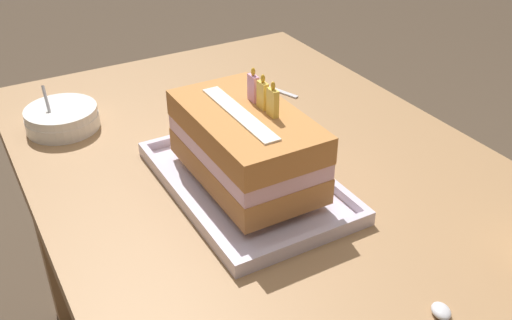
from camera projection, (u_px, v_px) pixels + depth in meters
name	position (u px, v px, depth m)	size (l,w,h in m)	color
dining_table	(265.00, 207.00, 1.08)	(1.13, 0.78, 0.68)	#9E754C
foil_tray	(246.00, 183.00, 0.97)	(0.37, 0.24, 0.02)	silver
birthday_cake	(246.00, 144.00, 0.93)	(0.27, 0.15, 0.17)	#BF7C41
bowl_stack	(62.00, 118.00, 1.13)	(0.14, 0.14, 0.09)	white
serving_spoon_near_tray	(446.00, 320.00, 0.72)	(0.12, 0.06, 0.01)	silver
serving_spoon_by_bowls	(265.00, 85.00, 1.30)	(0.13, 0.06, 0.01)	silver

